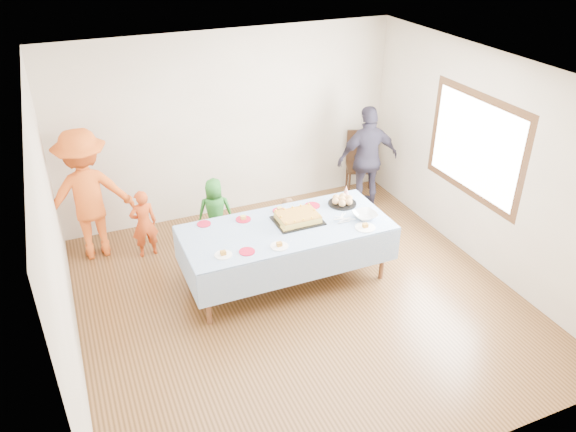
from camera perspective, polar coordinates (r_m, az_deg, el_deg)
name	(u,v)px	position (r m, az deg, el deg)	size (l,w,h in m)	color
ground	(299,299)	(6.81, 1.16, -8.44)	(5.00, 5.00, 0.00)	#482E14
room_walls	(306,163)	(5.91, 1.80, 5.40)	(5.04, 5.04, 2.72)	#BDAF9A
party_table	(286,231)	(6.72, -0.17, -1.50)	(2.50, 1.10, 0.78)	brown
birthday_cake	(298,218)	(6.78, 1.00, -0.18)	(0.57, 0.44, 0.10)	black
rolls_tray	(342,201)	(7.20, 5.54, 1.53)	(0.37, 0.37, 0.11)	black
punch_bowl	(365,215)	(6.92, 7.82, 0.06)	(0.29, 0.29, 0.07)	silver
party_hat	(346,191)	(7.38, 5.92, 2.54)	(0.09, 0.09, 0.16)	silver
fork_pile	(344,218)	(6.83, 5.73, -0.25)	(0.24, 0.18, 0.07)	white
plate_red_far_a	(204,224)	(6.81, -8.53, -0.80)	(0.17, 0.17, 0.01)	red
plate_red_far_b	(243,219)	(6.85, -4.57, -0.34)	(0.19, 0.19, 0.01)	red
plate_red_far_c	(280,211)	(7.02, -0.85, 0.52)	(0.18, 0.18, 0.01)	red
plate_red_far_d	(312,206)	(7.15, 2.49, 1.06)	(0.20, 0.20, 0.01)	red
plate_red_near	(247,252)	(6.24, -4.19, -3.62)	(0.18, 0.18, 0.01)	red
plate_white_left	(223,255)	(6.20, -6.59, -3.95)	(0.20, 0.20, 0.01)	white
plate_white_mid	(279,246)	(6.31, -0.88, -3.09)	(0.21, 0.21, 0.01)	white
plate_white_right	(365,227)	(6.73, 7.84, -1.16)	(0.24, 0.24, 0.01)	white
dining_chair	(360,159)	(9.07, 7.37, 5.72)	(0.58, 0.58, 1.02)	black
toddler_left	(144,224)	(7.60, -14.43, -0.75)	(0.35, 0.23, 0.96)	#C54618
toddler_mid	(215,212)	(7.68, -7.40, 0.42)	(0.47, 0.31, 0.97)	#257127
toddler_right	(286,224)	(7.52, -0.21, -0.83)	(0.38, 0.29, 0.77)	#B27F53
adult_left	(87,195)	(7.64, -19.72, 2.04)	(1.14, 0.66, 1.77)	#DC591B
adult_right	(368,159)	(8.50, 8.10, 5.78)	(0.95, 0.40, 1.62)	#2D2939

